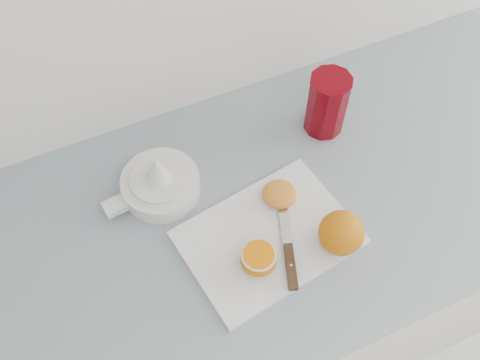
# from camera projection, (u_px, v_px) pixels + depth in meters

# --- Properties ---
(counter) EXTENTS (2.43, 0.64, 0.89)m
(counter) POSITION_uv_depth(u_px,v_px,m) (259.00, 287.00, 1.43)
(counter) COLOR silver
(counter) RESTS_ON ground
(cutting_board) EXTENTS (0.34, 0.27, 0.01)m
(cutting_board) POSITION_uv_depth(u_px,v_px,m) (268.00, 238.00, 1.01)
(cutting_board) COLOR white
(cutting_board) RESTS_ON counter
(whole_orange) EXTENTS (0.08, 0.08, 0.08)m
(whole_orange) POSITION_uv_depth(u_px,v_px,m) (341.00, 233.00, 0.96)
(whole_orange) COLOR #D06600
(whole_orange) RESTS_ON cutting_board
(half_orange) EXTENTS (0.07, 0.07, 0.04)m
(half_orange) POSITION_uv_depth(u_px,v_px,m) (259.00, 259.00, 0.96)
(half_orange) COLOR #D06600
(half_orange) RESTS_ON cutting_board
(squeezed_shell) EXTENTS (0.07, 0.07, 0.03)m
(squeezed_shell) POSITION_uv_depth(u_px,v_px,m) (279.00, 194.00, 1.04)
(squeezed_shell) COLOR orange
(squeezed_shell) RESTS_ON cutting_board
(paring_knife) EXTENTS (0.09, 0.20, 0.01)m
(paring_knife) POSITION_uv_depth(u_px,v_px,m) (290.00, 258.00, 0.97)
(paring_knife) COLOR #3F2917
(paring_knife) RESTS_ON cutting_board
(citrus_juicer) EXTENTS (0.20, 0.16, 0.10)m
(citrus_juicer) POSITION_uv_depth(u_px,v_px,m) (159.00, 183.00, 1.05)
(citrus_juicer) COLOR white
(citrus_juicer) RESTS_ON counter
(red_tumbler) EXTENTS (0.09, 0.09, 0.14)m
(red_tumbler) POSITION_uv_depth(u_px,v_px,m) (327.00, 106.00, 1.11)
(red_tumbler) COLOR #680009
(red_tumbler) RESTS_ON counter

